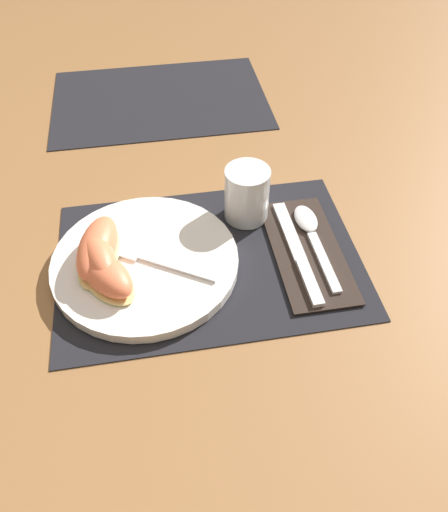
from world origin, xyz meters
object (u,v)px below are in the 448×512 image
citrus_wedge_0 (98,249)px  fork (145,257)px  citrus_wedge_2 (106,275)px  juice_glass (247,197)px  knife (298,253)px  spoon (310,229)px  plate (145,261)px  citrus_wedge_1 (99,259)px

citrus_wedge_0 → fork: bearing=-9.3°
fork → citrus_wedge_2: citrus_wedge_2 is taller
juice_glass → citrus_wedge_2: 0.25m
knife → citrus_wedge_0: citrus_wedge_0 is taller
spoon → plate: bearing=-174.5°
spoon → citrus_wedge_1: citrus_wedge_1 is taller
plate → citrus_wedge_2: 0.07m
citrus_wedge_0 → citrus_wedge_2: (0.01, -0.05, -0.00)m
fork → citrus_wedge_0: citrus_wedge_0 is taller
plate → spoon: 0.26m
spoon → juice_glass: bearing=147.7°
citrus_wedge_0 → citrus_wedge_2: size_ratio=1.13×
spoon → fork: bearing=-174.3°
knife → citrus_wedge_1: 0.29m
knife → fork: bearing=175.3°
citrus_wedge_0 → juice_glass: bearing=17.4°
plate → citrus_wedge_2: (-0.05, -0.04, 0.02)m
juice_glass → citrus_wedge_0: bearing=-162.6°
citrus_wedge_2 → citrus_wedge_1: bearing=106.9°
juice_glass → citrus_wedge_1: 0.24m
knife → juice_glass: bearing=120.2°
fork → plate: bearing=119.1°
spoon → citrus_wedge_1: (-0.32, -0.04, 0.03)m
citrus_wedge_2 → juice_glass: bearing=28.9°
citrus_wedge_0 → spoon: bearing=2.7°
juice_glass → citrus_wedge_2: bearing=-151.1°
spoon → citrus_wedge_0: citrus_wedge_0 is taller
juice_glass → citrus_wedge_1: juice_glass is taller
fork → citrus_wedge_0: bearing=170.7°
citrus_wedge_1 → citrus_wedge_2: size_ratio=0.98×
juice_glass → knife: juice_glass is taller
citrus_wedge_1 → citrus_wedge_2: (0.01, -0.03, -0.00)m
knife → fork: (-0.22, 0.02, 0.01)m
citrus_wedge_1 → knife: bearing=-1.7°
citrus_wedge_0 → knife: bearing=-5.7°
spoon → citrus_wedge_1: bearing=-173.6°
juice_glass → citrus_wedge_2: juice_glass is taller
knife → citrus_wedge_1: bearing=178.3°
fork → citrus_wedge_1: size_ratio=1.52×
plate → fork: (0.00, -0.00, 0.01)m
plate → spoon: (0.25, 0.02, -0.00)m
citrus_wedge_0 → citrus_wedge_2: 0.05m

